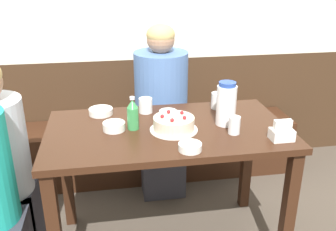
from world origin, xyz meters
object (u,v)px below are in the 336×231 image
object	(u,v)px
glass_shot_small	(218,101)
birthday_cake	(174,124)
glass_tumbler_short	(146,105)
bowl_rice_small	(101,111)
bowl_soup_white	(190,147)
bowl_side_dish	(114,126)
glass_water_tall	(234,125)
napkin_holder	(282,133)
water_pitcher	(226,104)
bowl_sauce_shallow	(168,113)
bench_seat	(150,149)
person_pale_blue_shirt	(161,114)
soju_bottle	(133,114)

from	to	relation	value
glass_shot_small	birthday_cake	bearing A→B (deg)	-139.12
glass_tumbler_short	glass_shot_small	distance (m)	0.43
bowl_rice_small	glass_shot_small	distance (m)	0.69
bowl_soup_white	glass_shot_small	bearing A→B (deg)	61.02
birthday_cake	bowl_rice_small	bearing A→B (deg)	142.38
bowl_side_dish	glass_tumbler_short	world-z (taller)	glass_tumbler_short
glass_water_tall	glass_shot_small	world-z (taller)	glass_shot_small
glass_tumbler_short	napkin_holder	bearing A→B (deg)	-37.45
water_pitcher	bowl_sauce_shallow	world-z (taller)	water_pitcher
bowl_soup_white	glass_shot_small	size ratio (longest dim) A/B	1.14
bench_seat	bowl_side_dish	xyz separation A→B (m)	(-0.28, -0.81, 0.57)
bowl_side_dish	glass_shot_small	size ratio (longest dim) A/B	1.20
birthday_cake	glass_tumbler_short	distance (m)	0.30
bench_seat	glass_tumbler_short	distance (m)	0.84
bowl_rice_small	bowl_sauce_shallow	distance (m)	0.39
person_pale_blue_shirt	bowl_side_dish	bearing A→B (deg)	-29.62
bowl_soup_white	person_pale_blue_shirt	distance (m)	0.90
bench_seat	soju_bottle	size ratio (longest dim) A/B	12.53
bench_seat	glass_tumbler_short	bearing A→B (deg)	-98.61
birthday_cake	bowl_rice_small	world-z (taller)	birthday_cake
bowl_side_dish	bowl_sauce_shallow	distance (m)	0.35
birthday_cake	person_pale_blue_shirt	distance (m)	0.68
bowl_rice_small	bowl_side_dish	world-z (taller)	bowl_side_dish
bench_seat	napkin_holder	world-z (taller)	napkin_holder
water_pitcher	person_pale_blue_shirt	bearing A→B (deg)	113.18
birthday_cake	bowl_side_dish	xyz separation A→B (m)	(-0.31, 0.05, -0.01)
soju_bottle	napkin_holder	world-z (taller)	soju_bottle
bowl_sauce_shallow	glass_shot_small	bearing A→B (deg)	11.93
soju_bottle	bowl_sauce_shallow	bearing A→B (deg)	36.01
napkin_holder	water_pitcher	bearing A→B (deg)	132.08
water_pitcher	bowl_side_dish	size ratio (longest dim) A/B	2.04
bowl_side_dish	glass_water_tall	bearing A→B (deg)	-13.31
birthday_cake	soju_bottle	xyz separation A→B (m)	(-0.21, 0.05, 0.05)
soju_bottle	bench_seat	bearing A→B (deg)	77.49
bowl_soup_white	glass_water_tall	size ratio (longest dim) A/B	1.20
bench_seat	water_pitcher	size ratio (longest dim) A/B	9.41
glass_shot_small	bowl_side_dish	bearing A→B (deg)	-160.55
glass_tumbler_short	bowl_soup_white	bearing A→B (deg)	-73.62
glass_water_tall	bench_seat	bearing A→B (deg)	108.74
bench_seat	soju_bottle	world-z (taller)	soju_bottle
birthday_cake	glass_water_tall	world-z (taller)	same
glass_shot_small	bowl_sauce_shallow	bearing A→B (deg)	-168.07
water_pitcher	glass_tumbler_short	bearing A→B (deg)	149.65
napkin_holder	glass_shot_small	xyz separation A→B (m)	(-0.19, 0.47, 0.01)
bench_seat	glass_tumbler_short	world-z (taller)	glass_tumbler_short
bowl_rice_small	glass_shot_small	xyz separation A→B (m)	(0.69, -0.02, 0.03)
bowl_rice_small	person_pale_blue_shirt	bearing A→B (deg)	41.40
bench_seat	bowl_side_dish	distance (m)	1.03
bowl_side_dish	glass_water_tall	xyz separation A→B (m)	(0.60, -0.14, 0.02)
water_pitcher	glass_tumbler_short	xyz separation A→B (m)	(-0.41, 0.24, -0.07)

